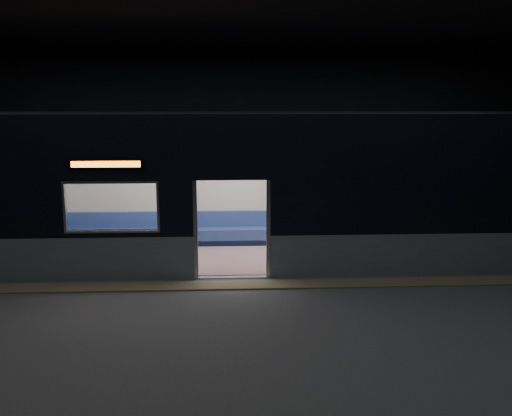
{
  "coord_description": "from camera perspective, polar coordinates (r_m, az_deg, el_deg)",
  "views": [
    {
      "loc": [
        -0.03,
        -9.68,
        3.61
      ],
      "look_at": [
        0.55,
        2.3,
        1.22
      ],
      "focal_mm": 38.0,
      "sensor_mm": 36.0,
      "label": 1
    }
  ],
  "objects": [
    {
      "name": "station_floor",
      "position": [
        10.33,
        -2.46,
        -9.24
      ],
      "size": [
        24.0,
        14.0,
        0.01
      ],
      "primitive_type": "cube",
      "color": "#47494C",
      "rests_on": "ground"
    },
    {
      "name": "transit_map",
      "position": [
        13.78,
        3.52,
        2.35
      ],
      "size": [
        1.01,
        0.03,
        0.66
      ],
      "primitive_type": "cube",
      "color": "white",
      "rests_on": "metro_car"
    },
    {
      "name": "metro_car",
      "position": [
        12.35,
        -2.61,
        3.03
      ],
      "size": [
        18.0,
        3.04,
        3.35
      ],
      "color": "gray",
      "rests_on": "station_floor"
    },
    {
      "name": "station_envelope",
      "position": [
        9.68,
        -2.64,
        11.57
      ],
      "size": [
        24.0,
        14.0,
        5.0
      ],
      "color": "black",
      "rests_on": "station_floor"
    },
    {
      "name": "tactile_strip",
      "position": [
        10.84,
        -2.48,
        -8.12
      ],
      "size": [
        22.8,
        0.5,
        0.03
      ],
      "primitive_type": "cube",
      "color": "#8C7F59",
      "rests_on": "station_floor"
    },
    {
      "name": "handbag",
      "position": [
        14.16,
        17.22,
        -1.19
      ],
      "size": [
        0.29,
        0.26,
        0.13
      ],
      "primitive_type": "cube",
      "rotation": [
        0.0,
        0.0,
        -0.13
      ],
      "color": "black",
      "rests_on": "passenger"
    },
    {
      "name": "passenger",
      "position": [
        14.34,
        16.85,
        -0.48
      ],
      "size": [
        0.42,
        0.72,
        1.41
      ],
      "rotation": [
        0.0,
        0.0,
        -0.08
      ],
      "color": "black",
      "rests_on": "metro_car"
    }
  ]
}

